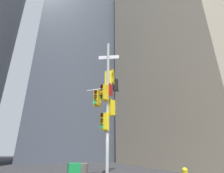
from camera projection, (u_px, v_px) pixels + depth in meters
The scene contains 3 objects.
building_tower_right at pixel (189, 36), 24.43m from camera, with size 16.51×16.51×34.25m, color tan.
building_mid_block at pixel (75, 53), 35.42m from camera, with size 13.92×13.92×41.80m, color #4C5460.
signal_pole_assembly at pixel (108, 95), 11.65m from camera, with size 3.10×3.09×8.99m.
Camera 1 is at (-3.73, -9.94, 1.47)m, focal length 26.97 mm.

